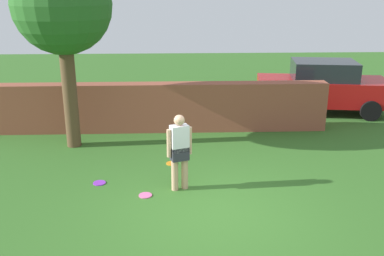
% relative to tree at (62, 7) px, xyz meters
% --- Properties ---
extents(ground_plane, '(40.00, 40.00, 0.00)m').
position_rel_tree_xyz_m(ground_plane, '(3.37, -3.79, -3.57)').
color(ground_plane, '#336623').
extents(brick_wall, '(10.40, 0.50, 1.41)m').
position_rel_tree_xyz_m(brick_wall, '(1.87, 1.17, -2.86)').
color(brick_wall, brown).
rests_on(brick_wall, ground).
extents(tree, '(2.42, 2.42, 4.84)m').
position_rel_tree_xyz_m(tree, '(0.00, 0.00, 0.00)').
color(tree, brown).
rests_on(tree, ground).
extents(person, '(0.51, 0.33, 1.62)m').
position_rel_tree_xyz_m(person, '(2.77, -2.72, -2.67)').
color(person, tan).
rests_on(person, ground).
extents(car, '(4.39, 2.35, 1.72)m').
position_rel_tree_xyz_m(car, '(7.56, 2.93, -2.71)').
color(car, '#A51111').
rests_on(car, ground).
extents(frisbee_orange, '(0.27, 0.27, 0.02)m').
position_rel_tree_xyz_m(frisbee_orange, '(2.60, -1.36, -3.56)').
color(frisbee_orange, orange).
rests_on(frisbee_orange, ground).
extents(frisbee_pink, '(0.27, 0.27, 0.02)m').
position_rel_tree_xyz_m(frisbee_pink, '(2.07, -3.01, -3.56)').
color(frisbee_pink, pink).
rests_on(frisbee_pink, ground).
extents(frisbee_purple, '(0.27, 0.27, 0.02)m').
position_rel_tree_xyz_m(frisbee_purple, '(1.04, -2.38, -3.56)').
color(frisbee_purple, purple).
rests_on(frisbee_purple, ground).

